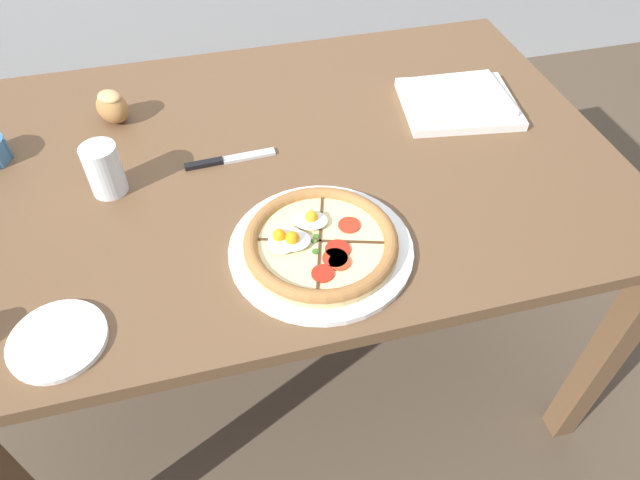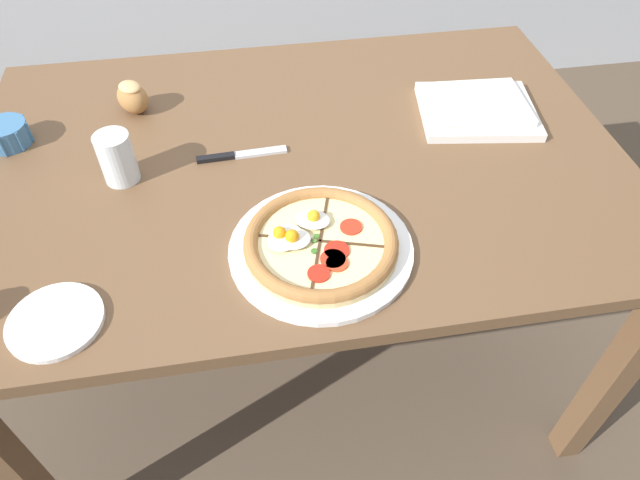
{
  "view_description": "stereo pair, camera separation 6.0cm",
  "coord_description": "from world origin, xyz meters",
  "views": [
    {
      "loc": [
        -0.17,
        -0.95,
        1.5
      ],
      "look_at": [
        -0.0,
        -0.28,
        0.77
      ],
      "focal_mm": 32.0,
      "sensor_mm": 36.0,
      "label": 1
    },
    {
      "loc": [
        -0.11,
        -0.96,
        1.5
      ],
      "look_at": [
        -0.0,
        -0.28,
        0.77
      ],
      "focal_mm": 32.0,
      "sensor_mm": 36.0,
      "label": 2
    }
  ],
  "objects": [
    {
      "name": "side_saucer",
      "position": [
        -0.45,
        -0.37,
        0.75
      ],
      "size": [
        0.15,
        0.15,
        0.01
      ],
      "color": "white",
      "rests_on": "dining_table"
    },
    {
      "name": "knife_main",
      "position": [
        -0.12,
        0.01,
        0.75
      ],
      "size": [
        0.19,
        0.03,
        0.01
      ],
      "rotation": [
        0.0,
        0.0,
        0.05
      ],
      "color": "silver",
      "rests_on": "dining_table"
    },
    {
      "name": "dining_table",
      "position": [
        0.0,
        0.0,
        0.65
      ],
      "size": [
        1.38,
        0.95,
        0.74
      ],
      "color": "brown",
      "rests_on": "ground_plane"
    },
    {
      "name": "pizza",
      "position": [
        -0.0,
        -0.28,
        0.76
      ],
      "size": [
        0.33,
        0.33,
        0.05
      ],
      "color": "white",
      "rests_on": "dining_table"
    },
    {
      "name": "water_glass",
      "position": [
        -0.36,
        -0.02,
        0.79
      ],
      "size": [
        0.07,
        0.07,
        0.1
      ],
      "color": "white",
      "rests_on": "dining_table"
    },
    {
      "name": "bread_piece_mid",
      "position": [
        -0.35,
        0.22,
        0.78
      ],
      "size": [
        0.1,
        0.1,
        0.07
      ],
      "rotation": [
        0.0,
        0.0,
        2.27
      ],
      "color": "#A3703D",
      "rests_on": "dining_table"
    },
    {
      "name": "ground_plane",
      "position": [
        0.0,
        0.0,
        0.0
      ],
      "size": [
        12.0,
        12.0,
        0.0
      ],
      "primitive_type": "plane",
      "color": "brown"
    },
    {
      "name": "napkin_folded",
      "position": [
        0.42,
        0.08,
        0.76
      ],
      "size": [
        0.29,
        0.25,
        0.04
      ],
      "rotation": [
        0.0,
        0.0,
        -0.15
      ],
      "color": "silver",
      "rests_on": "dining_table"
    }
  ]
}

